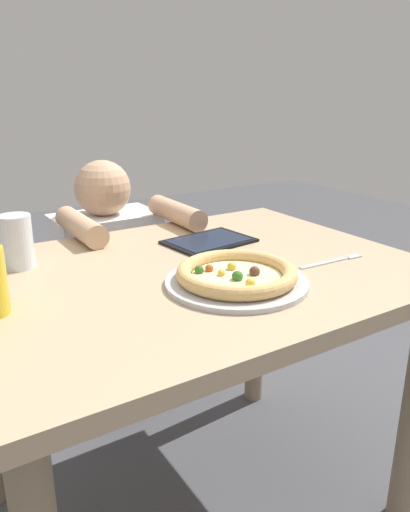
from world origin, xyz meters
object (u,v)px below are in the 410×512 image
pizza_near (237,276)px  fork (334,261)px  tablet (209,241)px  water_cup_clear (17,241)px  diner_seated (111,298)px

pizza_near → fork: pizza_near is taller
tablet → fork: bearing=-59.5°
water_cup_clear → fork: size_ratio=0.66×
pizza_near → water_cup_clear: size_ratio=2.45×
pizza_near → tablet: 0.33m
water_cup_clear → diner_seated: diner_seated is taller
tablet → diner_seated: bearing=105.9°
diner_seated → fork: bearing=-67.8°
diner_seated → tablet: bearing=-74.1°
pizza_near → diner_seated: (-0.01, 0.77, -0.33)m
pizza_near → water_cup_clear: water_cup_clear is taller
fork → diner_seated: (-0.32, 0.78, -0.32)m
fork → tablet: tablet is taller
water_cup_clear → tablet: (0.51, -0.08, -0.06)m
pizza_near → water_cup_clear: bearing=135.3°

